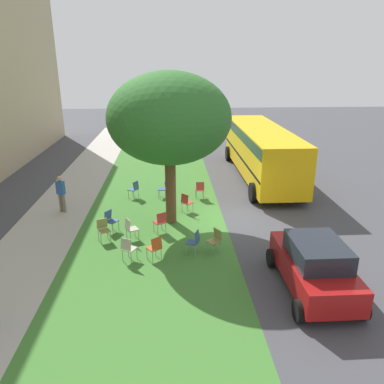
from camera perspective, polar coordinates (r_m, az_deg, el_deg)
The scene contains 19 objects.
ground at distance 16.25m, azimuth 5.60°, elevation -4.31°, with size 80.00×80.00×0.00m, color #424247.
grass_verge at distance 16.08m, azimuth -5.78°, elevation -4.57°, with size 48.00×6.00×0.01m, color #3D752D.
sidewalk_strip at distance 16.87m, azimuth -20.94°, elevation -4.65°, with size 48.00×2.80×0.01m, color #ADA89E.
street_tree at distance 14.86m, azimuth -3.47°, elevation 11.05°, with size 4.84×4.84×6.17m.
chair_0 at distance 12.96m, azimuth -5.63°, elevation -8.24°, with size 0.58×0.58×0.88m.
chair_1 at distance 13.30m, azimuth 0.34°, elevation -7.37°, with size 0.54×0.54×0.88m.
chair_2 at distance 13.44m, azimuth 3.54°, elevation -7.12°, with size 0.57×0.57×0.88m.
chair_3 at distance 15.36m, azimuth -12.27°, elevation -4.03°, with size 0.57×0.58×0.88m.
chair_4 at distance 16.84m, azimuth -0.87°, elevation -1.44°, with size 0.59×0.59×0.88m.
chair_5 at distance 18.53m, azimuth 1.19°, elevation 0.54°, with size 0.45×0.45×0.88m.
chair_6 at distance 18.72m, azimuth -4.30°, elevation 0.68°, with size 0.47×0.47×0.88m.
chair_7 at distance 14.47m, azimuth -9.32°, elevation -5.33°, with size 0.56×0.57×0.88m.
chair_8 at distance 18.79m, azimuth -8.76°, elevation 0.57°, with size 0.57×0.57×0.88m.
chair_9 at distance 14.60m, azimuth -13.32°, elevation -5.37°, with size 0.56×0.56×0.88m.
chair_10 at distance 13.03m, azimuth -9.69°, elevation -8.28°, with size 0.57×0.57×0.88m.
chair_11 at distance 14.90m, azimuth -4.81°, elevation -4.37°, with size 0.57×0.56×0.88m.
parked_car at distance 11.75m, azimuth 18.04°, elevation -10.52°, with size 3.70×1.92×1.65m.
school_bus at distance 22.01m, azimuth 10.45°, elevation 6.62°, with size 10.40×2.80×2.88m.
pedestrian_1 at distance 17.73m, azimuth -19.24°, elevation -0.08°, with size 0.33×0.41×1.69m.
Camera 1 is at (-14.69, 2.46, 6.51)m, focal length 35.17 mm.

